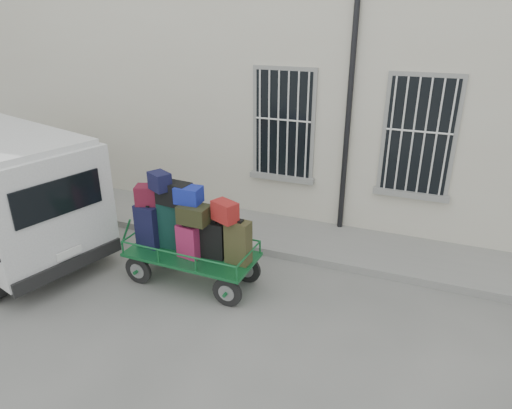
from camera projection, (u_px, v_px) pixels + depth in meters
The scene contains 4 objects.
ground at pixel (247, 294), 7.76m from camera, with size 80.00×80.00×0.00m, color #61615D.
building at pixel (332, 75), 11.29m from camera, with size 24.00×5.15×6.00m.
sidewalk at pixel (287, 236), 9.61m from camera, with size 24.00×1.70×0.15m, color gray.
luggage_cart at pixel (187, 231), 7.75m from camera, with size 2.66×1.07×1.99m.
Camera 1 is at (2.57, -6.02, 4.43)m, focal length 32.00 mm.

